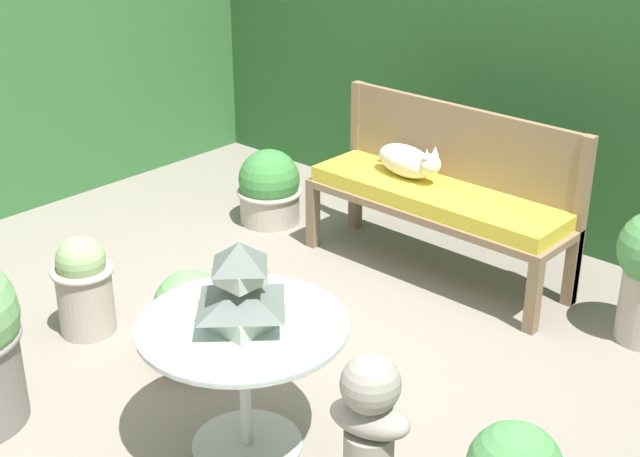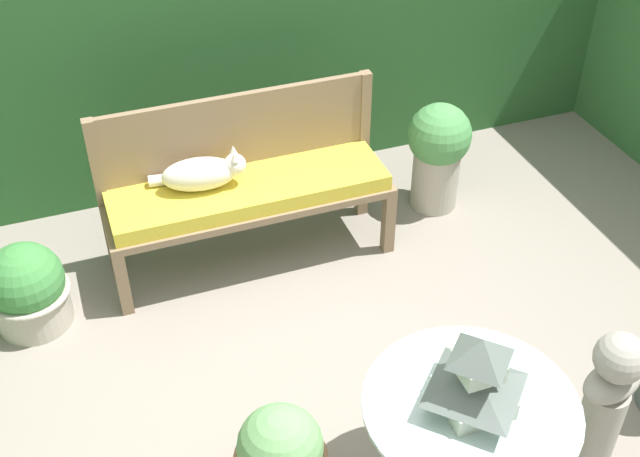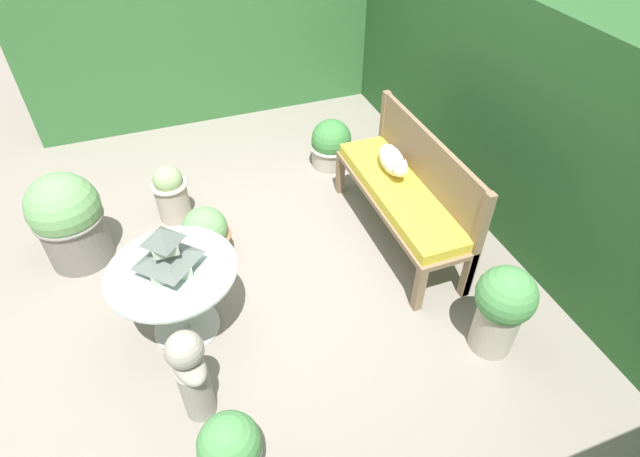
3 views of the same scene
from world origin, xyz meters
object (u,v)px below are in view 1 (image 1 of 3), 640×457
Objects in this scene: pagoda_birdhouse at (241,289)px; potted_plant_table_near at (84,285)px; patio_table at (243,350)px; garden_bench at (436,203)px; cat at (408,161)px; potted_plant_hedge_corner at (192,320)px; garden_bust at (369,436)px; potted_plant_bench_left at (269,189)px.

potted_plant_table_near is at bearing 175.57° from pagoda_birdhouse.
garden_bench is at bearing 101.28° from patio_table.
pagoda_birdhouse is (0.57, -1.76, 0.12)m from cat.
potted_plant_table_near is at bearing -103.82° from cat.
potted_plant_hedge_corner is (-0.64, 0.27, -0.50)m from pagoda_birdhouse.
garden_bench is 1.78m from pagoda_birdhouse.
pagoda_birdhouse is (0.34, -1.72, 0.29)m from garden_bench.
cat is at bearing 109.36° from garden_bust.
garden_bench is 1.49m from potted_plant_hedge_corner.
patio_table is 0.63m from garden_bust.
pagoda_birdhouse is (0.00, 0.00, 0.26)m from patio_table.
pagoda_birdhouse reaches higher than potted_plant_bench_left.
cat is 0.97× the size of potted_plant_table_near.
patio_table is at bearing -4.43° from potted_plant_table_near.
patio_table is 1.59× the size of potted_plant_table_near.
garden_bust is at bearing -1.21° from pagoda_birdhouse.
garden_bust is at bearing -3.34° from potted_plant_table_near.
garden_bench is 4.52× the size of pagoda_birdhouse.
cat is 2.14m from garden_bust.
potted_plant_bench_left is at bearing 132.92° from pagoda_birdhouse.
garden_bust is at bearing -48.59° from cat.
garden_bust reaches higher than potted_plant_bench_left.
potted_plant_table_near is at bearing -79.39° from potted_plant_bench_left.
garden_bust is 1.57× the size of potted_plant_hedge_corner.
cat is 1.85m from pagoda_birdhouse.
garden_bench is 3.00× the size of potted_plant_table_near.
pagoda_birdhouse reaches higher than garden_bench.
garden_bust is 1.50× the size of potted_plant_bench_left.
potted_plant_bench_left is (-1.50, 1.61, -0.23)m from patio_table.
potted_plant_hedge_corner is (-0.64, 0.27, -0.24)m from patio_table.
garden_bust reaches higher than garden_bench.
potted_plant_hedge_corner is at bearing -101.81° from garden_bench.
potted_plant_hedge_corner is at bearing 156.99° from pagoda_birdhouse.
potted_plant_table_near is at bearing -118.28° from garden_bench.
garden_bench reaches higher than potted_plant_bench_left.
garden_bench reaches higher than potted_plant_hedge_corner.
cat is at bearing 87.04° from potted_plant_hedge_corner.
patio_table is 1.72× the size of potted_plant_bench_left.
garden_bench is 1.98m from garden_bust.
garden_bust is 1.39× the size of potted_plant_table_near.
pagoda_birdhouse is 1.30m from potted_plant_table_near.
garden_bench is 3.09× the size of cat.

